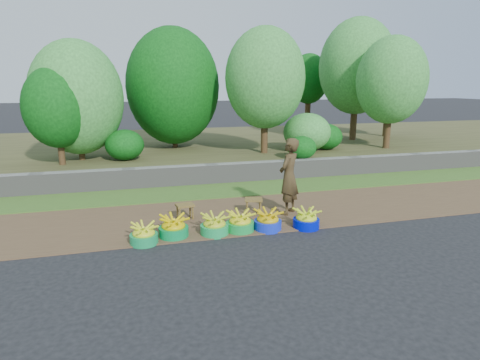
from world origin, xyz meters
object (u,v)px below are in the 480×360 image
object	(u,v)px
basin_d	(240,223)
basin_f	(306,219)
basin_a	(144,235)
vendor_woman	(289,176)
stool_left	(185,207)
stool_right	(254,201)
basin_c	(214,226)
basin_b	(173,228)
basin_e	(268,221)

from	to	relation	value
basin_d	basin_f	world-z (taller)	basin_d
basin_a	vendor_woman	distance (m)	3.23
basin_a	stool_left	xyz separation A→B (m)	(0.86, 1.09, 0.10)
stool_left	vendor_woman	size ratio (longest dim) A/B	0.24
basin_d	stool_left	distance (m)	1.32
stool_right	vendor_woman	size ratio (longest dim) A/B	0.27
stool_left	stool_right	xyz separation A→B (m)	(1.47, -0.01, 0.01)
stool_right	basin_a	bearing A→B (deg)	-155.24
basin_c	stool_left	distance (m)	1.07
stool_right	vendor_woman	xyz separation A→B (m)	(0.71, -0.20, 0.55)
basin_a	basin_f	xyz separation A→B (m)	(3.07, -0.01, 0.01)
basin_b	basin_d	distance (m)	1.25
basin_f	stool_left	xyz separation A→B (m)	(-2.20, 1.09, 0.10)
basin_a	basin_d	xyz separation A→B (m)	(1.78, 0.14, 0.01)
basin_a	basin_f	bearing A→B (deg)	-0.16
basin_a	basin_d	bearing A→B (deg)	4.48
basin_c	basin_e	xyz separation A→B (m)	(1.03, -0.02, 0.00)
basin_d	basin_e	world-z (taller)	basin_d
basin_a	basin_d	distance (m)	1.78
basin_e	vendor_woman	bearing A→B (deg)	47.24
stool_right	vendor_woman	world-z (taller)	vendor_woman
basin_d	stool_left	world-z (taller)	basin_d
basin_f	stool_right	distance (m)	1.31
basin_e	stool_left	distance (m)	1.76
basin_a	basin_c	bearing A→B (deg)	4.89
basin_f	basin_d	bearing A→B (deg)	173.45
basin_a	basin_c	xyz separation A→B (m)	(1.28, 0.11, 0.01)
basin_a	stool_left	distance (m)	1.39
basin_a	basin_c	size ratio (longest dim) A/B	0.93
basin_e	basin_f	distance (m)	0.76
basin_d	stool_right	distance (m)	1.09
basin_d	stool_right	bearing A→B (deg)	59.41
basin_e	vendor_woman	size ratio (longest dim) A/B	0.32
basin_e	basin_d	bearing A→B (deg)	174.41
basin_c	vendor_woman	size ratio (longest dim) A/B	0.32
basin_a	basin_b	distance (m)	0.56
basin_f	basin_a	bearing A→B (deg)	179.84
basin_a	basin_b	size ratio (longest dim) A/B	0.91
basin_d	basin_e	size ratio (longest dim) A/B	1.00
basin_f	basin_e	bearing A→B (deg)	172.77
basin_d	vendor_woman	bearing A→B (deg)	30.28
basin_b	stool_left	bearing A→B (deg)	70.02
basin_d	stool_left	bearing A→B (deg)	134.02
basin_f	stool_left	bearing A→B (deg)	153.57
stool_left	vendor_woman	distance (m)	2.26
basin_f	basin_c	bearing A→B (deg)	176.23
basin_a	stool_right	bearing A→B (deg)	24.76
basin_c	basin_e	bearing A→B (deg)	-1.23
basin_c	stool_left	size ratio (longest dim) A/B	1.35
basin_e	stool_right	xyz separation A→B (m)	(0.02, 0.99, 0.10)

